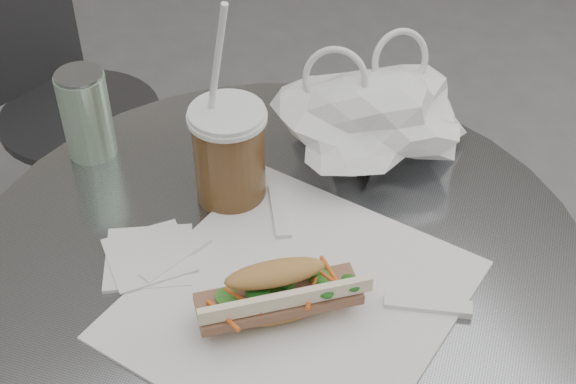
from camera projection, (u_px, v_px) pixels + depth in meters
name	position (u px, v px, depth m)	size (l,w,h in m)	color
chair_far	(79.00, 151.00, 1.83)	(0.37, 0.39, 0.66)	#2F2F32
sandwich_paper	(295.00, 299.00, 0.91)	(0.35, 0.33, 0.00)	white
banh_mi	(277.00, 293.00, 0.86)	(0.23, 0.13, 0.07)	#BC8547
iced_coffee	(229.00, 152.00, 1.00)	(0.10, 0.10, 0.28)	brown
sunglasses	(373.00, 136.00, 1.11)	(0.10, 0.10, 0.05)	black
plastic_bag	(374.00, 119.00, 1.07)	(0.24, 0.19, 0.12)	white
napkin_stack	(149.00, 257.00, 0.95)	(0.13, 0.13, 0.01)	white
drink_can	(86.00, 114.00, 1.07)	(0.07, 0.07, 0.13)	#518B58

